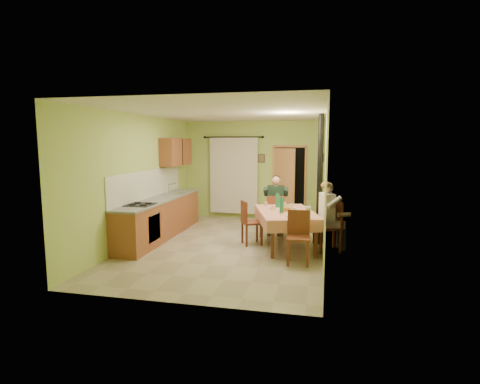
% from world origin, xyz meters
% --- Properties ---
extents(floor, '(4.00, 6.00, 0.01)m').
position_xyz_m(floor, '(0.00, 0.00, 0.00)').
color(floor, tan).
rests_on(floor, ground).
extents(room_shell, '(4.04, 6.04, 2.82)m').
position_xyz_m(room_shell, '(0.00, 0.00, 1.82)').
color(room_shell, '#B6D16B').
rests_on(room_shell, ground).
extents(kitchen_run, '(0.64, 3.64, 1.56)m').
position_xyz_m(kitchen_run, '(-1.71, 0.40, 0.48)').
color(kitchen_run, brown).
rests_on(kitchen_run, ground).
extents(upper_cabinets, '(0.35, 1.40, 0.70)m').
position_xyz_m(upper_cabinets, '(-1.82, 1.70, 1.95)').
color(upper_cabinets, brown).
rests_on(upper_cabinets, room_shell).
extents(curtain, '(1.70, 0.07, 2.22)m').
position_xyz_m(curtain, '(-0.55, 2.90, 1.26)').
color(curtain, black).
rests_on(curtain, ground).
extents(doorway, '(0.96, 0.62, 2.15)m').
position_xyz_m(doorway, '(0.99, 2.83, 1.05)').
color(doorway, black).
rests_on(doorway, ground).
extents(dining_table, '(1.61, 2.11, 0.76)m').
position_xyz_m(dining_table, '(1.23, 0.18, 0.38)').
color(dining_table, tan).
rests_on(dining_table, ground).
extents(tableware, '(0.95, 1.47, 0.33)m').
position_xyz_m(tableware, '(1.27, 0.08, 0.83)').
color(tableware, white).
rests_on(tableware, dining_table).
extents(chair_far, '(0.43, 0.43, 0.96)m').
position_xyz_m(chair_far, '(0.89, 1.16, 0.29)').
color(chair_far, brown).
rests_on(chair_far, ground).
extents(chair_near, '(0.43, 0.43, 0.96)m').
position_xyz_m(chair_near, '(1.55, -0.92, 0.29)').
color(chair_near, brown).
rests_on(chair_near, ground).
extents(chair_right, '(0.58, 0.58, 1.02)m').
position_xyz_m(chair_right, '(2.10, 0.05, 0.29)').
color(chair_right, brown).
rests_on(chair_right, ground).
extents(chair_left, '(0.54, 0.54, 0.95)m').
position_xyz_m(chair_left, '(0.48, 0.18, 0.29)').
color(chair_left, brown).
rests_on(chair_left, ground).
extents(man_far, '(0.60, 0.49, 1.39)m').
position_xyz_m(man_far, '(0.89, 1.18, 0.88)').
color(man_far, '#192D23').
rests_on(man_far, chair_far).
extents(man_right, '(0.57, 0.64, 1.39)m').
position_xyz_m(man_right, '(2.09, 0.04, 0.88)').
color(man_right, silver).
rests_on(man_right, chair_right).
extents(stove_flue, '(0.24, 0.24, 2.80)m').
position_xyz_m(stove_flue, '(1.90, 0.60, 1.02)').
color(stove_flue, black).
rests_on(stove_flue, ground).
extents(picture_back, '(0.19, 0.03, 0.23)m').
position_xyz_m(picture_back, '(0.25, 2.97, 1.75)').
color(picture_back, black).
rests_on(picture_back, room_shell).
extents(picture_right, '(0.03, 0.31, 0.21)m').
position_xyz_m(picture_right, '(1.97, 1.20, 1.85)').
color(picture_right, brown).
rests_on(picture_right, room_shell).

